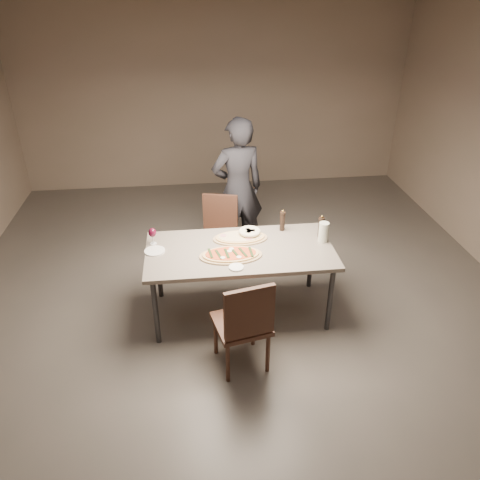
{
  "coord_description": "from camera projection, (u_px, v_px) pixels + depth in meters",
  "views": [
    {
      "loc": [
        -0.45,
        -3.84,
        3.03
      ],
      "look_at": [
        0.0,
        0.0,
        0.85
      ],
      "focal_mm": 35.0,
      "sensor_mm": 36.0,
      "label": 1
    }
  ],
  "objects": [
    {
      "name": "dining_table",
      "position": [
        240.0,
        254.0,
        4.51
      ],
      "size": [
        1.8,
        0.9,
        0.75
      ],
      "color": "slate",
      "rests_on": "ground"
    },
    {
      "name": "chair_far",
      "position": [
        219.0,
        230.0,
        5.36
      ],
      "size": [
        0.51,
        0.51,
        0.89
      ],
      "rotation": [
        0.0,
        0.0,
        2.9
      ],
      "color": "#3F251A",
      "rests_on": "ground"
    },
    {
      "name": "diner",
      "position": [
        238.0,
        189.0,
        5.49
      ],
      "size": [
        0.69,
        0.53,
        1.71
      ],
      "primitive_type": "imported",
      "rotation": [
        0.0,
        0.0,
        3.35
      ],
      "color": "black",
      "rests_on": "ground"
    },
    {
      "name": "pepper_mill_left",
      "position": [
        282.0,
        221.0,
        4.77
      ],
      "size": [
        0.06,
        0.06,
        0.23
      ],
      "rotation": [
        0.0,
        0.0,
        0.39
      ],
      "color": "black",
      "rests_on": "dining_table"
    },
    {
      "name": "carafe",
      "position": [
        324.0,
        232.0,
        4.57
      ],
      "size": [
        0.1,
        0.1,
        0.2
      ],
      "rotation": [
        0.0,
        0.0,
        -0.41
      ],
      "color": "silver",
      "rests_on": "dining_table"
    },
    {
      "name": "zucchini_pizza",
      "position": [
        231.0,
        255.0,
        4.36
      ],
      "size": [
        0.59,
        0.33,
        0.05
      ],
      "rotation": [
        0.0,
        0.0,
        -0.14
      ],
      "color": "tan",
      "rests_on": "dining_table"
    },
    {
      "name": "room",
      "position": [
        240.0,
        186.0,
        4.16
      ],
      "size": [
        7.0,
        7.0,
        7.0
      ],
      "color": "#57514B",
      "rests_on": "ground"
    },
    {
      "name": "wine_glass",
      "position": [
        152.0,
        233.0,
        4.51
      ],
      "size": [
        0.08,
        0.08,
        0.17
      ],
      "rotation": [
        0.0,
        0.0,
        0.24
      ],
      "color": "silver",
      "rests_on": "dining_table"
    },
    {
      "name": "side_plate",
      "position": [
        155.0,
        251.0,
        4.44
      ],
      "size": [
        0.2,
        0.2,
        0.01
      ],
      "rotation": [
        0.0,
        0.0,
        0.4
      ],
      "color": "white",
      "rests_on": "dining_table"
    },
    {
      "name": "chair_near",
      "position": [
        245.0,
        322.0,
        3.89
      ],
      "size": [
        0.53,
        0.53,
        0.93
      ],
      "rotation": [
        0.0,
        0.0,
        0.21
      ],
      "color": "#3F251A",
      "rests_on": "ground"
    },
    {
      "name": "bread_basket",
      "position": [
        250.0,
        233.0,
        4.67
      ],
      "size": [
        0.22,
        0.22,
        0.08
      ],
      "rotation": [
        0.0,
        0.0,
        -0.14
      ],
      "color": "beige",
      "rests_on": "dining_table"
    },
    {
      "name": "ham_pizza",
      "position": [
        240.0,
        238.0,
        4.65
      ],
      "size": [
        0.54,
        0.3,
        0.04
      ],
      "rotation": [
        0.0,
        0.0,
        0.04
      ],
      "color": "tan",
      "rests_on": "dining_table"
    },
    {
      "name": "oil_dish",
      "position": [
        236.0,
        267.0,
        4.19
      ],
      "size": [
        0.13,
        0.13,
        0.02
      ],
      "rotation": [
        0.0,
        0.0,
        0.2
      ],
      "color": "white",
      "rests_on": "dining_table"
    },
    {
      "name": "pepper_mill_right",
      "position": [
        321.0,
        227.0,
        4.65
      ],
      "size": [
        0.06,
        0.06,
        0.23
      ],
      "rotation": [
        0.0,
        0.0,
        -0.3
      ],
      "color": "black",
      "rests_on": "dining_table"
    }
  ]
}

